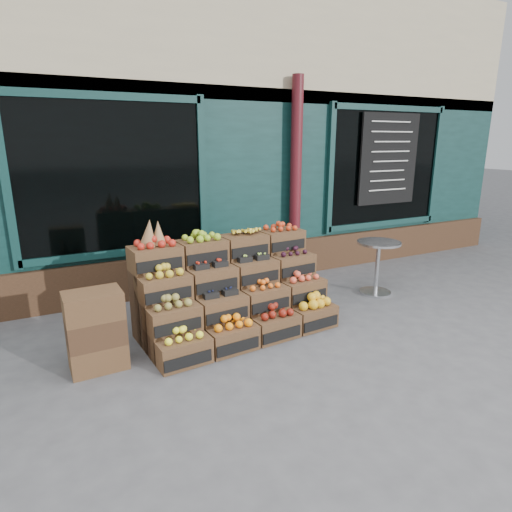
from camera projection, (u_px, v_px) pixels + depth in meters
name	position (u px, v px, depth m)	size (l,w,h in m)	color
ground	(298.00, 338.00, 5.00)	(60.00, 60.00, 0.00)	#4B4B4E
shop_facade	(168.00, 132.00, 8.77)	(12.00, 6.24, 4.80)	#0D2E2C
crate_display	(233.00, 295.00, 5.15)	(2.34, 1.27, 1.41)	#50351F
spare_crates	(96.00, 331.00, 4.25)	(0.56, 0.40, 0.81)	#50351F
bistro_table	(378.00, 261.00, 6.33)	(0.64, 0.64, 0.80)	silver
shopkeeper	(83.00, 232.00, 6.34)	(0.67, 0.44, 1.83)	#1B5F1E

